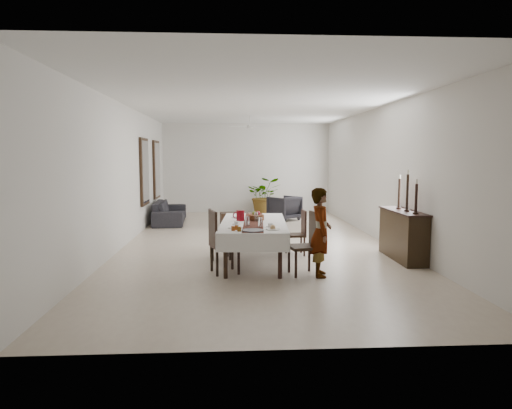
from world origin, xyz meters
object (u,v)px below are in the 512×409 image
object	(u,v)px
red_pitcher	(240,215)
woman	(321,232)
sideboard_body	(403,236)
sofa	(170,212)
dining_table_top	(254,224)

from	to	relation	value
red_pitcher	woman	bearing A→B (deg)	-43.36
sideboard_body	sofa	xyz separation A→B (m)	(-5.22, 5.28, -0.14)
dining_table_top	woman	size ratio (longest dim) A/B	1.64
red_pitcher	sofa	distance (m)	5.61
woman	sofa	xyz separation A→B (m)	(-3.35, 6.45, -0.42)
sofa	dining_table_top	bearing A→B (deg)	-160.00
dining_table_top	sideboard_body	size ratio (longest dim) A/B	1.57
dining_table_top	sideboard_body	xyz separation A→B (m)	(2.94, 0.09, -0.27)
sideboard_body	sofa	bearing A→B (deg)	134.64
dining_table_top	sideboard_body	world-z (taller)	sideboard_body
woman	red_pitcher	bearing A→B (deg)	52.99
dining_table_top	red_pitcher	bearing A→B (deg)	149.04
red_pitcher	sideboard_body	distance (m)	3.22
red_pitcher	sofa	world-z (taller)	red_pitcher
red_pitcher	sideboard_body	xyz separation A→B (m)	(3.19, -0.08, -0.41)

